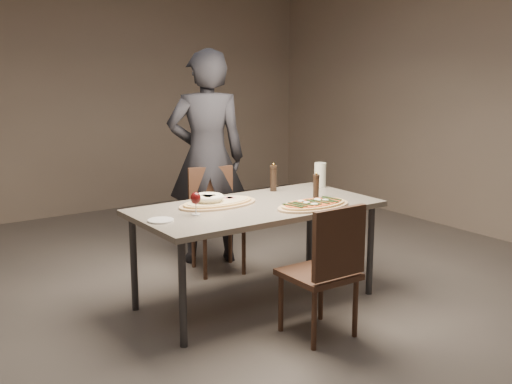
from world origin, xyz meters
TOP-DOWN VIEW (x-y plane):
  - room at (0.00, 0.00)m, footprint 7.00×7.00m
  - dining_table at (0.00, 0.00)m, footprint 1.80×0.90m
  - zucchini_pizza at (0.32, -0.28)m, footprint 0.60×0.33m
  - ham_pizza at (-0.22, 0.17)m, footprint 0.62×0.34m
  - bread_basket at (-0.30, 0.19)m, footprint 0.23×0.23m
  - oil_dish at (-0.13, 0.18)m, footprint 0.13×0.13m
  - pepper_mill_left at (0.52, -0.06)m, footprint 0.05×0.05m
  - pepper_mill_right at (0.41, 0.34)m, footprint 0.06×0.06m
  - carafe at (0.83, 0.25)m, footprint 0.10×0.10m
  - wine_glass at (-0.50, 0.00)m, footprint 0.07×0.07m
  - side_plate at (-0.79, -0.02)m, footprint 0.17×0.17m
  - chair_near at (0.01, -0.79)m, footprint 0.43×0.43m
  - chair_far at (0.16, 0.86)m, footprint 0.50×0.50m
  - diner at (0.22, 1.09)m, footprint 0.82×0.69m

SIDE VIEW (x-z plane):
  - chair_far at x=0.16m, z-range 0.05..0.94m
  - chair_near at x=0.01m, z-range 0.05..0.96m
  - dining_table at x=0.00m, z-range 0.32..1.07m
  - side_plate at x=-0.79m, z-range 0.75..0.76m
  - oil_dish at x=-0.13m, z-range 0.75..0.77m
  - ham_pizza at x=-0.22m, z-range 0.75..0.78m
  - zucchini_pizza at x=0.32m, z-range 0.74..0.79m
  - bread_basket at x=-0.30m, z-range 0.76..0.84m
  - pepper_mill_left at x=0.52m, z-range 0.74..0.95m
  - carafe at x=0.83m, z-range 0.75..0.95m
  - pepper_mill_right at x=0.41m, z-range 0.74..0.97m
  - wine_glass at x=-0.50m, z-range 0.78..0.94m
  - diner at x=0.22m, z-range 0.00..1.89m
  - room at x=0.00m, z-range -2.10..4.90m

